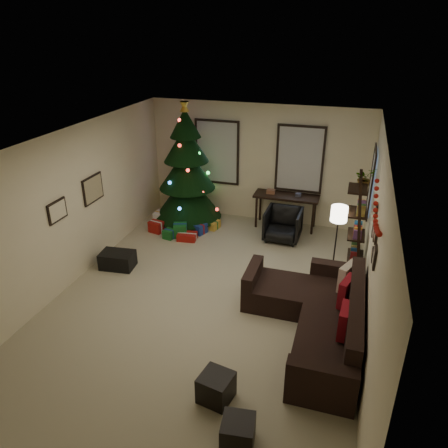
% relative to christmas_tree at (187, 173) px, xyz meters
% --- Properties ---
extents(floor, '(7.00, 7.00, 0.00)m').
position_rel_christmas_tree_xyz_m(floor, '(1.46, -2.84, -1.19)').
color(floor, tan).
rests_on(floor, ground).
extents(ceiling, '(7.00, 7.00, 0.00)m').
position_rel_christmas_tree_xyz_m(ceiling, '(1.46, -2.84, 1.51)').
color(ceiling, white).
rests_on(ceiling, floor).
extents(wall_back, '(5.00, 0.00, 5.00)m').
position_rel_christmas_tree_xyz_m(wall_back, '(1.46, 0.66, 0.16)').
color(wall_back, beige).
rests_on(wall_back, floor).
extents(wall_front, '(5.00, 0.00, 5.00)m').
position_rel_christmas_tree_xyz_m(wall_front, '(1.46, -6.34, 0.16)').
color(wall_front, beige).
rests_on(wall_front, floor).
extents(wall_left, '(0.00, 7.00, 7.00)m').
position_rel_christmas_tree_xyz_m(wall_left, '(-1.04, -2.84, 0.16)').
color(wall_left, beige).
rests_on(wall_left, floor).
extents(wall_right, '(0.00, 7.00, 7.00)m').
position_rel_christmas_tree_xyz_m(wall_right, '(3.96, -2.84, 0.16)').
color(wall_right, beige).
rests_on(wall_right, floor).
extents(window_back_left, '(1.05, 0.06, 1.50)m').
position_rel_christmas_tree_xyz_m(window_back_left, '(0.51, 0.63, 0.36)').
color(window_back_left, '#728CB2').
rests_on(window_back_left, wall_back).
extents(window_back_right, '(1.05, 0.06, 1.50)m').
position_rel_christmas_tree_xyz_m(window_back_right, '(2.41, 0.63, 0.36)').
color(window_back_right, '#728CB2').
rests_on(window_back_right, wall_back).
extents(window_right_wall, '(0.06, 0.90, 1.30)m').
position_rel_christmas_tree_xyz_m(window_right_wall, '(3.93, -0.29, 0.31)').
color(window_right_wall, '#728CB2').
rests_on(window_right_wall, wall_right).
extents(christmas_tree, '(1.54, 1.54, 2.86)m').
position_rel_christmas_tree_xyz_m(christmas_tree, '(0.00, 0.00, 0.00)').
color(christmas_tree, black).
rests_on(christmas_tree, floor).
extents(presents, '(1.50, 1.01, 0.30)m').
position_rel_christmas_tree_xyz_m(presents, '(0.05, -0.61, -1.07)').
color(presents, maroon).
rests_on(presents, floor).
extents(sofa, '(1.83, 2.67, 0.86)m').
position_rel_christmas_tree_xyz_m(sofa, '(3.31, -3.15, -0.91)').
color(sofa, black).
rests_on(sofa, floor).
extents(pillow_red_a, '(0.14, 0.42, 0.42)m').
position_rel_christmas_tree_xyz_m(pillow_red_a, '(3.67, -3.64, -0.55)').
color(pillow_red_a, maroon).
rests_on(pillow_red_a, sofa).
extents(pillow_red_b, '(0.24, 0.44, 0.42)m').
position_rel_christmas_tree_xyz_m(pillow_red_b, '(3.67, -2.91, -0.55)').
color(pillow_red_b, maroon).
rests_on(pillow_red_b, sofa).
extents(pillow_cream, '(0.29, 0.45, 0.43)m').
position_rel_christmas_tree_xyz_m(pillow_cream, '(3.67, -2.47, -0.56)').
color(pillow_cream, '#BEAC9A').
rests_on(pillow_cream, sofa).
extents(ottoman_near, '(0.45, 0.45, 0.36)m').
position_rel_christmas_tree_xyz_m(ottoman_near, '(2.26, -4.83, -1.00)').
color(ottoman_near, black).
rests_on(ottoman_near, floor).
extents(ottoman_far, '(0.40, 0.40, 0.34)m').
position_rel_christmas_tree_xyz_m(ottoman_far, '(2.69, -5.36, -1.02)').
color(ottoman_far, black).
rests_on(ottoman_far, floor).
extents(desk, '(1.44, 0.51, 0.77)m').
position_rel_christmas_tree_xyz_m(desk, '(2.21, 0.38, -0.50)').
color(desk, black).
rests_on(desk, floor).
extents(desk_chair, '(0.70, 0.65, 0.70)m').
position_rel_christmas_tree_xyz_m(desk_chair, '(2.27, -0.27, -0.83)').
color(desk_chair, black).
rests_on(desk_chair, floor).
extents(bookshelf, '(0.30, 0.57, 1.95)m').
position_rel_christmas_tree_xyz_m(bookshelf, '(3.76, -1.29, -0.24)').
color(bookshelf, black).
rests_on(bookshelf, floor).
extents(potted_plant, '(0.60, 0.59, 0.50)m').
position_rel_christmas_tree_xyz_m(potted_plant, '(3.76, -0.91, 0.63)').
color(potted_plant, '#4C4C4C').
rests_on(potted_plant, bookshelf).
extents(floor_lamp, '(0.29, 0.29, 1.38)m').
position_rel_christmas_tree_xyz_m(floor_lamp, '(3.41, -1.42, -0.04)').
color(floor_lamp, black).
rests_on(floor_lamp, floor).
extents(art_map, '(0.04, 0.60, 0.50)m').
position_rel_christmas_tree_xyz_m(art_map, '(-1.02, -2.13, 0.28)').
color(art_map, black).
rests_on(art_map, wall_left).
extents(art_abstract, '(0.04, 0.45, 0.35)m').
position_rel_christmas_tree_xyz_m(art_abstract, '(-1.02, -3.18, 0.27)').
color(art_abstract, black).
rests_on(art_abstract, wall_left).
extents(gallery, '(0.03, 1.25, 0.54)m').
position_rel_christmas_tree_xyz_m(gallery, '(3.94, -2.91, 0.39)').
color(gallery, black).
rests_on(gallery, wall_right).
extents(garland, '(0.08, 1.90, 0.30)m').
position_rel_christmas_tree_xyz_m(garland, '(3.91, -2.92, 0.79)').
color(garland, '#A5140C').
rests_on(garland, wall_right).
extents(stocking_left, '(0.20, 0.05, 0.36)m').
position_rel_christmas_tree_xyz_m(stocking_left, '(1.32, 0.76, 0.33)').
color(stocking_left, '#990F0C').
rests_on(stocking_left, wall_back).
extents(stocking_right, '(0.20, 0.05, 0.36)m').
position_rel_christmas_tree_xyz_m(stocking_right, '(1.65, 0.70, 0.20)').
color(stocking_right, '#990F0C').
rests_on(stocking_right, wall_back).
extents(storage_bin, '(0.67, 0.48, 0.31)m').
position_rel_christmas_tree_xyz_m(storage_bin, '(-0.53, -2.36, -1.03)').
color(storage_bin, black).
rests_on(storage_bin, floor).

